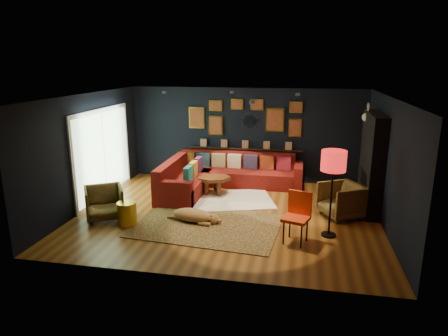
% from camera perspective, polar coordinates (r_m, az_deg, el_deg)
% --- Properties ---
extents(floor, '(6.50, 6.50, 0.00)m').
position_cam_1_polar(floor, '(8.94, 0.54, -6.58)').
color(floor, '#90561E').
rests_on(floor, ground).
extents(room_walls, '(6.50, 6.50, 6.50)m').
position_cam_1_polar(room_walls, '(8.49, 0.56, 3.48)').
color(room_walls, black).
rests_on(room_walls, ground).
extents(sectional, '(3.41, 2.69, 0.86)m').
position_cam_1_polar(sectional, '(10.63, -0.94, -1.22)').
color(sectional, maroon).
rests_on(sectional, ground).
extents(ledge, '(3.20, 0.12, 0.04)m').
position_cam_1_polar(ledge, '(11.22, 3.04, 2.76)').
color(ledge, black).
rests_on(ledge, room_walls).
extents(gallery_wall, '(3.15, 0.04, 1.02)m').
position_cam_1_polar(gallery_wall, '(11.10, 3.06, 7.29)').
color(gallery_wall, gold).
rests_on(gallery_wall, room_walls).
extents(sunburst_mirror, '(0.47, 0.16, 0.47)m').
position_cam_1_polar(sunburst_mirror, '(11.11, 3.64, 6.72)').
color(sunburst_mirror, silver).
rests_on(sunburst_mirror, room_walls).
extents(fireplace, '(0.31, 1.60, 2.20)m').
position_cam_1_polar(fireplace, '(9.49, 20.29, 0.23)').
color(fireplace, black).
rests_on(fireplace, ground).
extents(deer_head, '(0.50, 0.28, 0.45)m').
position_cam_1_polar(deer_head, '(9.80, 20.65, 6.78)').
color(deer_head, white).
rests_on(deer_head, fireplace).
extents(sliding_door, '(0.06, 2.80, 2.20)m').
position_cam_1_polar(sliding_door, '(10.21, -16.86, 1.95)').
color(sliding_door, white).
rests_on(sliding_door, ground).
extents(ceiling_spots, '(3.30, 2.50, 0.06)m').
position_cam_1_polar(ceiling_spots, '(9.14, 1.51, 10.41)').
color(ceiling_spots, black).
rests_on(ceiling_spots, room_walls).
extents(shag_rug, '(2.41, 2.04, 0.03)m').
position_cam_1_polar(shag_rug, '(9.77, 0.75, -4.59)').
color(shag_rug, white).
rests_on(shag_rug, ground).
extents(leopard_rug, '(3.09, 2.33, 0.02)m').
position_cam_1_polar(leopard_rug, '(8.35, -2.32, -8.14)').
color(leopard_rug, '#B2874A').
rests_on(leopard_rug, ground).
extents(coffee_table, '(1.03, 0.90, 0.43)m').
position_cam_1_polar(coffee_table, '(10.13, -1.46, -1.73)').
color(coffee_table, brown).
rests_on(coffee_table, shag_rug).
extents(pouf, '(0.55, 0.55, 0.36)m').
position_cam_1_polar(pouf, '(9.96, -5.69, -3.12)').
color(pouf, maroon).
rests_on(pouf, shag_rug).
extents(armchair_left, '(1.02, 1.01, 0.79)m').
position_cam_1_polar(armchair_left, '(8.93, -16.77, -4.59)').
color(armchair_left, '#A4823C').
rests_on(armchair_left, ground).
extents(armchair_right, '(1.04, 1.06, 0.82)m').
position_cam_1_polar(armchair_right, '(9.02, 16.46, -4.24)').
color(armchair_right, '#A4823C').
rests_on(armchair_right, ground).
extents(gold_stool, '(0.39, 0.39, 0.49)m').
position_cam_1_polar(gold_stool, '(8.52, -13.67, -6.37)').
color(gold_stool, gold).
rests_on(gold_stool, ground).
extents(orange_chair, '(0.57, 0.57, 0.96)m').
position_cam_1_polar(orange_chair, '(7.58, 10.48, -6.30)').
color(orange_chair, black).
rests_on(orange_chair, ground).
extents(floor_lamp, '(0.47, 0.47, 1.70)m').
position_cam_1_polar(floor_lamp, '(7.68, 15.37, 0.48)').
color(floor_lamp, black).
rests_on(floor_lamp, ground).
extents(dog, '(1.30, 0.79, 0.38)m').
position_cam_1_polar(dog, '(8.46, -4.51, -6.38)').
color(dog, '#AA7146').
rests_on(dog, leopard_rug).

